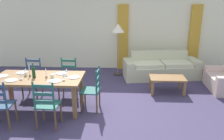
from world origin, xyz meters
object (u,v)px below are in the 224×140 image
(wine_glass_far_right, at_px, (66,70))
(couch, at_px, (160,68))
(dining_chair_near_left, at_px, (0,104))
(dining_chair_near_right, at_px, (47,104))
(dining_chair_head_east, at_px, (93,89))
(coffee_cup_primary, at_px, (52,76))
(wine_bottle, at_px, (34,72))
(wine_glass_near_left, at_px, (21,74))
(dining_table, at_px, (38,81))
(coffee_table, at_px, (167,79))
(coffee_cup_secondary, at_px, (26,74))
(wine_glass_near_right, at_px, (63,75))
(dining_chair_far_right, at_px, (68,77))
(wine_glass_far_left, at_px, (25,70))
(dining_chair_far_left, at_px, (32,77))
(standing_lamp, at_px, (118,31))

(wine_glass_far_right, xyz_separation_m, couch, (2.41, 2.15, -0.57))
(dining_chair_near_left, height_order, dining_chair_near_right, same)
(dining_chair_head_east, bearing_deg, couch, 51.39)
(dining_chair_near_right, bearing_deg, coffee_cup_primary, 96.83)
(wine_bottle, height_order, wine_glass_near_left, wine_bottle)
(dining_table, xyz_separation_m, dining_chair_head_east, (1.17, 0.03, -0.19))
(wine_glass_far_right, bearing_deg, coffee_table, 21.43)
(coffee_cup_secondary, bearing_deg, wine_glass_far_right, 6.42)
(dining_chair_head_east, relative_size, coffee_cup_primary, 10.67)
(couch, bearing_deg, dining_table, -142.38)
(dining_chair_near_left, xyz_separation_m, wine_glass_far_right, (1.04, 0.94, 0.38))
(wine_glass_near_left, height_order, wine_glass_near_right, same)
(dining_chair_far_right, bearing_deg, dining_chair_head_east, -46.20)
(wine_glass_near_left, relative_size, coffee_table, 0.18)
(wine_bottle, xyz_separation_m, wine_glass_far_left, (-0.25, 0.17, -0.01))
(couch, bearing_deg, wine_bottle, -142.48)
(dining_chair_near_right, bearing_deg, wine_glass_far_left, 130.19)
(dining_chair_head_east, height_order, wine_glass_far_left, dining_chair_head_east)
(wine_glass_far_left, relative_size, coffee_table, 0.18)
(dining_chair_head_east, height_order, wine_bottle, wine_bottle)
(wine_glass_near_right, relative_size, wine_glass_far_right, 1.00)
(dining_chair_near_right, xyz_separation_m, wine_glass_near_right, (0.18, 0.58, 0.38))
(dining_chair_near_right, xyz_separation_m, dining_chair_far_right, (0.03, 1.52, 0.00))
(dining_chair_near_left, bearing_deg, wine_glass_far_right, 42.17)
(wine_glass_near_right, bearing_deg, wine_glass_near_left, 179.48)
(dining_chair_near_left, height_order, wine_glass_far_left, dining_chair_near_left)
(dining_chair_near_right, height_order, wine_glass_near_right, dining_chair_near_right)
(coffee_cup_primary, xyz_separation_m, couch, (2.65, 2.38, -0.50))
(dining_chair_far_left, bearing_deg, dining_chair_head_east, -23.81)
(wine_glass_far_left, relative_size, wine_glass_far_right, 1.00)
(coffee_cup_secondary, xyz_separation_m, coffee_table, (3.26, 1.03, -0.44))
(coffee_table, xyz_separation_m, standing_lamp, (-1.32, 1.40, 1.06))
(wine_glass_far_right, bearing_deg, dining_table, -165.23)
(dining_chair_far_left, height_order, coffee_table, dining_chair_far_left)
(coffee_cup_secondary, xyz_separation_m, standing_lamp, (1.94, 2.43, 0.62))
(dining_chair_far_left, height_order, wine_glass_far_left, dining_chair_far_left)
(coffee_cup_secondary, relative_size, standing_lamp, 0.05)
(dining_chair_far_left, distance_m, coffee_table, 3.43)
(dining_chair_far_right, xyz_separation_m, wine_glass_far_right, (0.14, -0.63, 0.38))
(couch, relative_size, coffee_table, 2.64)
(dining_chair_near_left, distance_m, coffee_cup_secondary, 0.92)
(wine_glass_near_left, xyz_separation_m, standing_lamp, (1.94, 2.64, 0.55))
(wine_glass_far_right, height_order, coffee_cup_secondary, wine_glass_far_right)
(dining_chair_near_left, distance_m, wine_glass_near_right, 1.29)
(wine_glass_far_left, height_order, coffee_cup_primary, wine_glass_far_left)
(coffee_cup_secondary, height_order, couch, coffee_cup_secondary)
(dining_chair_near_left, height_order, wine_glass_near_right, dining_chair_near_left)
(dining_chair_near_left, bearing_deg, standing_lamp, 57.28)
(couch, distance_m, standing_lamp, 1.76)
(wine_glass_far_right, distance_m, couch, 3.28)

